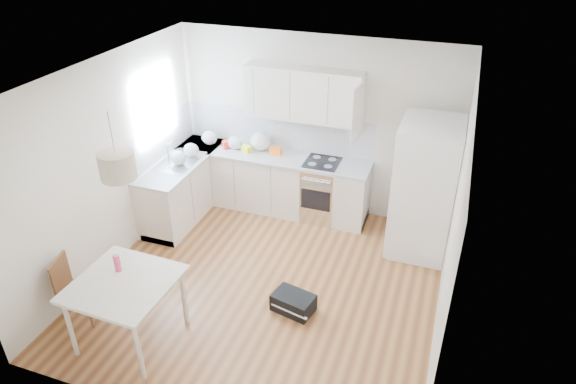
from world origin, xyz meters
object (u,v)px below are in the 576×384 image
object	(u,v)px
refrigerator	(426,189)
dining_table	(124,289)
gym_bag	(293,303)
dining_chair	(79,290)

from	to	relation	value
refrigerator	dining_table	size ratio (longest dim) A/B	1.78
gym_bag	dining_table	bearing A→B (deg)	-133.90
refrigerator	dining_chair	bearing A→B (deg)	-142.14
dining_table	gym_bag	world-z (taller)	dining_table
dining_table	gym_bag	xyz separation A→B (m)	(1.54, 1.02, -0.60)
dining_chair	gym_bag	xyz separation A→B (m)	(2.26, 0.93, -0.31)
dining_chair	gym_bag	size ratio (longest dim) A/B	1.75
dining_table	dining_chair	xyz separation A→B (m)	(-0.72, 0.09, -0.29)
dining_chair	gym_bag	world-z (taller)	dining_chair
dining_table	dining_chair	bearing A→B (deg)	174.88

